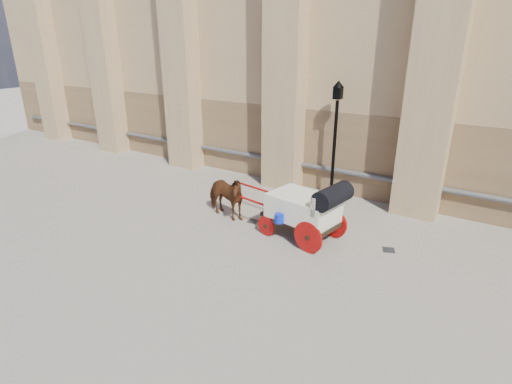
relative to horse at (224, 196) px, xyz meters
The scene contains 6 objects.
ground 1.29m from the horse, ahead, with size 90.00×90.00×0.00m, color gray.
horse is the anchor object (origin of this frame).
carriage 2.87m from the horse, ahead, with size 4.26×1.79×1.81m.
street_lamp 4.40m from the horse, 58.52° to the left, with size 0.39×0.39×4.13m.
drain_grate_near 1.22m from the horse, 12.62° to the left, with size 0.32×0.32×0.01m, color black.
drain_grate_far 5.17m from the horse, ahead, with size 0.32×0.32×0.01m, color black.
Camera 1 is at (6.20, -9.41, 5.37)m, focal length 28.00 mm.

